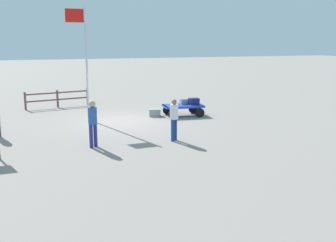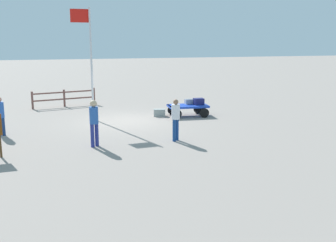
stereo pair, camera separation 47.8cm
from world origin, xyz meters
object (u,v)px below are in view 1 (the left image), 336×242
object	(u,v)px
worker_lead	(174,117)
flagpole	(84,54)
suitcase_dark	(194,101)
suitcase_olive	(184,101)
luggage_cart	(183,108)
worker_trailing	(93,120)
suitcase_tan	(155,113)

from	to	relation	value
worker_lead	flagpole	size ratio (longest dim) A/B	0.31
suitcase_dark	suitcase_olive	xyz separation A→B (m)	(0.41, -0.32, -0.03)
suitcase_dark	worker_lead	world-z (taller)	worker_lead
luggage_cart	flagpole	xyz separation A→B (m)	(4.95, -0.43, 2.83)
worker_trailing	flagpole	bearing A→B (deg)	-93.85
worker_lead	worker_trailing	distance (m)	3.19
luggage_cart	worker_lead	world-z (taller)	worker_lead
worker_lead	flagpole	world-z (taller)	flagpole
luggage_cart	suitcase_tan	size ratio (longest dim) A/B	3.25
luggage_cart	worker_trailing	xyz separation A→B (m)	(5.30, 4.73, 0.61)
suitcase_dark	worker_trailing	xyz separation A→B (m)	(5.91, 4.71, 0.30)
worker_trailing	luggage_cart	bearing A→B (deg)	-138.24
suitcase_tan	worker_trailing	xyz separation A→B (m)	(3.87, 5.09, 0.86)
suitcase_olive	luggage_cart	bearing A→B (deg)	56.70
luggage_cart	flagpole	bearing A→B (deg)	-4.95
worker_lead	worker_trailing	size ratio (longest dim) A/B	0.94
luggage_cart	suitcase_dark	distance (m)	0.69
suitcase_dark	worker_lead	distance (m)	5.45
luggage_cart	suitcase_tan	world-z (taller)	luggage_cart
worker_trailing	flagpole	world-z (taller)	flagpole
luggage_cart	suitcase_dark	bearing A→B (deg)	178.33
suitcase_tan	worker_trailing	distance (m)	6.45
suitcase_dark	luggage_cart	bearing A→B (deg)	-1.67
luggage_cart	suitcase_olive	bearing A→B (deg)	-123.30
worker_trailing	flagpole	xyz separation A→B (m)	(-0.35, -5.16, 2.22)
flagpole	suitcase_dark	bearing A→B (deg)	175.41
luggage_cart	worker_trailing	bearing A→B (deg)	41.76
suitcase_dark	suitcase_olive	world-z (taller)	suitcase_dark
suitcase_tan	worker_lead	xyz separation A→B (m)	(0.68, 5.10, 0.79)
suitcase_olive	worker_trailing	world-z (taller)	worker_trailing
luggage_cart	suitcase_tan	distance (m)	1.49
suitcase_dark	worker_trailing	size ratio (longest dim) A/B	0.29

